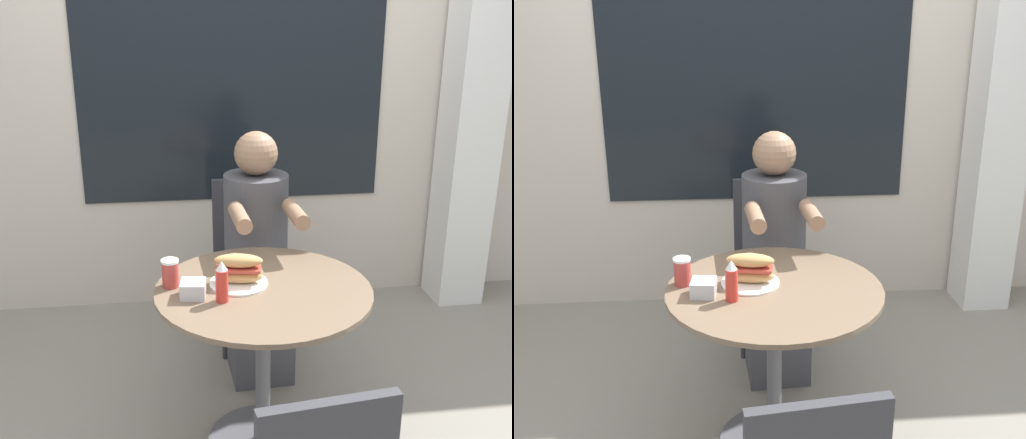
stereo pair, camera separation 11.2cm
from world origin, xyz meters
The scene contains 9 objects.
storefront_wall centered at (0.00, 1.41, 1.40)m, with size 8.00×0.09×2.80m.
lattice_pillar centered at (1.38, 1.21, 1.20)m, with size 0.28×0.28×2.40m.
cafe_table centered at (0.00, 0.00, 0.53)m, with size 0.83×0.83×0.71m.
diner_chair centered at (0.05, 0.93, 0.52)m, with size 0.40×0.40×0.87m.
seated_diner centered at (0.05, 0.59, 0.53)m, with size 0.33×0.56×1.20m.
sandwich_on_plate centered at (-0.09, 0.04, 0.77)m, with size 0.23×0.23×0.12m.
drink_cup centered at (-0.35, 0.06, 0.77)m, with size 0.07×0.07×0.11m.
napkin_box centered at (-0.27, -0.04, 0.74)m, with size 0.10×0.10×0.06m.
condiment_bottle centered at (-0.16, -0.09, 0.79)m, with size 0.05×0.05×0.16m.
Camera 1 is at (-0.30, -2.04, 1.71)m, focal length 42.00 mm.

